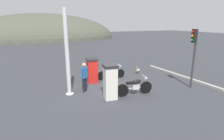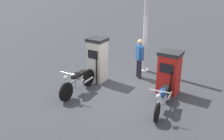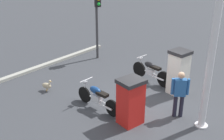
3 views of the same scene
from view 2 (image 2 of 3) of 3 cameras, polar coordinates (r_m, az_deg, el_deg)
The scene contains 7 objects.
ground_plane at distance 9.47m, azimuth 3.66°, elevation -4.14°, with size 120.00×120.00×0.00m, color #383A3F.
fuel_pump_near at distance 9.87m, azimuth -3.21°, elevation 2.36°, with size 0.76×0.75×1.70m.
fuel_pump_far at distance 9.10m, azimuth 12.52°, elevation -0.46°, with size 0.77×0.83×1.51m.
motorcycle_near_pump at distance 9.00m, azimuth -7.63°, elevation -2.49°, with size 1.99×0.56×0.97m.
motorcycle_far_pump at distance 7.97m, azimuth 11.13°, elevation -6.05°, with size 1.94×0.56×0.93m.
attendant_person at distance 10.16m, azimuth 6.10°, elevation 3.04°, with size 0.50×0.43×1.58m.
canopy_support_pole at distance 10.64m, azimuth 7.52°, elevation 10.38°, with size 0.40×0.40×4.30m.
Camera 2 is at (8.08, 2.78, 4.08)m, focal length 41.36 mm.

